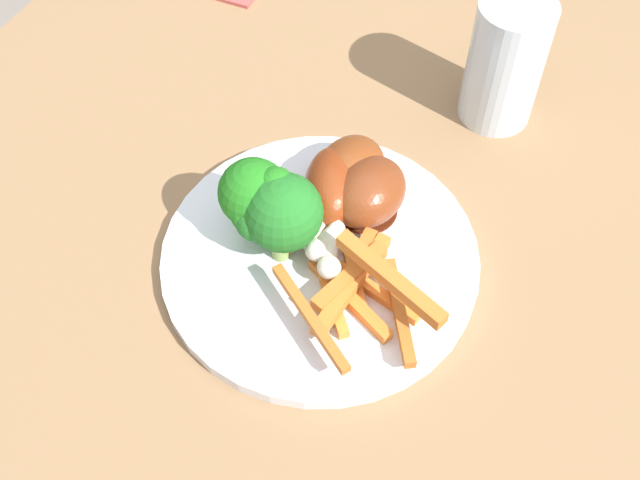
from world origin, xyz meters
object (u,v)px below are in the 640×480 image
(dinner_plate, at_px, (320,258))
(chicken_drumstick_near, at_px, (348,174))
(dining_table, at_px, (337,264))
(carrot_fries_pile, at_px, (358,286))
(water_glass, at_px, (505,62))
(chicken_drumstick_extra, at_px, (335,193))
(chicken_drumstick_far, at_px, (365,195))
(broccoli_floret_middle, at_px, (279,220))
(broccoli_floret_back, at_px, (279,211))
(broccoli_floret_front, at_px, (257,198))

(dinner_plate, bearing_deg, chicken_drumstick_near, -172.02)
(dining_table, xyz_separation_m, carrot_fries_pile, (0.09, 0.06, 0.13))
(dining_table, height_order, water_glass, water_glass)
(chicken_drumstick_extra, bearing_deg, dining_table, -165.77)
(carrot_fries_pile, distance_m, chicken_drumstick_far, 0.08)
(dinner_plate, bearing_deg, chicken_drumstick_far, 166.66)
(broccoli_floret_middle, height_order, chicken_drumstick_extra, broccoli_floret_middle)
(dinner_plate, distance_m, chicken_drumstick_far, 0.06)
(dining_table, height_order, broccoli_floret_back, broccoli_floret_back)
(chicken_drumstick_far, bearing_deg, dinner_plate, -13.34)
(dinner_plate, distance_m, carrot_fries_pile, 0.05)
(broccoli_floret_middle, height_order, chicken_drumstick_far, broccoli_floret_middle)
(broccoli_floret_front, relative_size, chicken_drumstick_near, 0.64)
(dinner_plate, bearing_deg, water_glass, 163.82)
(water_glass, bearing_deg, carrot_fries_pile, -5.00)
(broccoli_floret_middle, distance_m, chicken_drumstick_far, 0.08)
(broccoli_floret_middle, relative_size, chicken_drumstick_extra, 0.52)
(chicken_drumstick_near, bearing_deg, dining_table, -45.29)
(dinner_plate, bearing_deg, dining_table, -166.88)
(broccoli_floret_back, distance_m, carrot_fries_pile, 0.08)
(chicken_drumstick_far, bearing_deg, chicken_drumstick_near, -121.83)
(dining_table, bearing_deg, broccoli_floret_back, -13.71)
(dinner_plate, bearing_deg, chicken_drumstick_extra, -167.32)
(broccoli_floret_front, xyz_separation_m, chicken_drumstick_near, (-0.07, 0.04, -0.03))
(broccoli_floret_front, height_order, broccoli_floret_back, same)
(chicken_drumstick_far, bearing_deg, broccoli_floret_front, -47.10)
(dining_table, bearing_deg, chicken_drumstick_far, 72.23)
(chicken_drumstick_near, bearing_deg, water_glass, 154.44)
(dining_table, height_order, broccoli_floret_front, broccoli_floret_front)
(broccoli_floret_front, bearing_deg, chicken_drumstick_near, 150.44)
(water_glass, bearing_deg, broccoli_floret_back, -22.76)
(broccoli_floret_back, distance_m, chicken_drumstick_near, 0.08)
(chicken_drumstick_near, relative_size, chicken_drumstick_far, 1.04)
(broccoli_floret_back, bearing_deg, chicken_drumstick_far, 143.70)
(carrot_fries_pile, xyz_separation_m, chicken_drumstick_extra, (-0.07, -0.05, 0.01))
(water_glass, bearing_deg, chicken_drumstick_extra, -22.84)
(dinner_plate, distance_m, broccoli_floret_front, 0.08)
(broccoli_floret_front, xyz_separation_m, chicken_drumstick_far, (-0.06, 0.07, -0.03))
(broccoli_floret_middle, xyz_separation_m, broccoli_floret_back, (-0.01, -0.00, 0.00))
(broccoli_floret_front, height_order, water_glass, water_glass)
(broccoli_floret_back, bearing_deg, carrot_fries_pile, 78.15)
(broccoli_floret_middle, relative_size, broccoli_floret_back, 0.84)
(dining_table, xyz_separation_m, broccoli_floret_back, (0.07, -0.02, 0.16))
(broccoli_floret_back, height_order, chicken_drumstick_far, broccoli_floret_back)
(broccoli_floret_back, bearing_deg, dining_table, 166.29)
(dining_table, relative_size, broccoli_floret_middle, 18.46)
(broccoli_floret_middle, height_order, water_glass, water_glass)
(broccoli_floret_front, bearing_deg, dining_table, 151.89)
(dining_table, relative_size, carrot_fries_pile, 8.35)
(broccoli_floret_back, xyz_separation_m, chicken_drumstick_extra, (-0.05, 0.02, -0.02))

